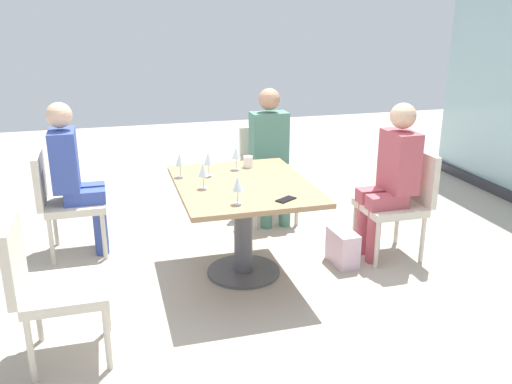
# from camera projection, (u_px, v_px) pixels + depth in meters

# --- Properties ---
(ground_plane) EXTENTS (12.00, 12.00, 0.00)m
(ground_plane) POSITION_uv_depth(u_px,v_px,m) (244.00, 273.00, 4.20)
(ground_plane) COLOR #A89E8E
(dining_table_main) EXTENTS (1.21, 0.96, 0.73)m
(dining_table_main) POSITION_uv_depth(u_px,v_px,m) (243.00, 206.00, 4.02)
(dining_table_main) COLOR #997551
(dining_table_main) RESTS_ON ground_plane
(chair_near_window) EXTENTS (0.46, 0.51, 0.87)m
(chair_near_window) POSITION_uv_depth(u_px,v_px,m) (401.00, 197.00, 4.38)
(chair_near_window) COLOR beige
(chair_near_window) RESTS_ON ground_plane
(chair_front_left) EXTENTS (0.46, 0.50, 0.87)m
(chair_front_left) POSITION_uv_depth(u_px,v_px,m) (62.00, 197.00, 4.38)
(chair_front_left) COLOR beige
(chair_front_left) RESTS_ON ground_plane
(chair_far_left) EXTENTS (0.50, 0.46, 0.87)m
(chair_far_left) POSITION_uv_depth(u_px,v_px,m) (267.00, 168.00, 5.19)
(chair_far_left) COLOR beige
(chair_far_left) RESTS_ON ground_plane
(chair_front_right) EXTENTS (0.46, 0.50, 0.87)m
(chair_front_right) POSITION_uv_depth(u_px,v_px,m) (47.00, 281.00, 3.02)
(chair_front_right) COLOR beige
(chair_front_right) RESTS_ON ground_plane
(person_near_window) EXTENTS (0.34, 0.39, 1.26)m
(person_near_window) POSITION_uv_depth(u_px,v_px,m) (391.00, 174.00, 4.28)
(person_near_window) COLOR #B24C56
(person_near_window) RESTS_ON ground_plane
(person_front_left) EXTENTS (0.34, 0.39, 1.26)m
(person_front_left) POSITION_uv_depth(u_px,v_px,m) (74.00, 172.00, 4.34)
(person_front_left) COLOR #384C9E
(person_front_left) RESTS_ON ground_plane
(person_far_left) EXTENTS (0.39, 0.34, 1.26)m
(person_far_left) POSITION_uv_depth(u_px,v_px,m) (271.00, 150.00, 5.03)
(person_far_left) COLOR #4C7F6B
(person_far_left) RESTS_ON ground_plane
(wine_glass_0) EXTENTS (0.07, 0.07, 0.18)m
(wine_glass_0) POSITION_uv_depth(u_px,v_px,m) (208.00, 159.00, 4.09)
(wine_glass_0) COLOR silver
(wine_glass_0) RESTS_ON dining_table_main
(wine_glass_1) EXTENTS (0.07, 0.07, 0.18)m
(wine_glass_1) POSITION_uv_depth(u_px,v_px,m) (180.00, 160.00, 4.06)
(wine_glass_1) COLOR silver
(wine_glass_1) RESTS_ON dining_table_main
(wine_glass_2) EXTENTS (0.07, 0.07, 0.18)m
(wine_glass_2) POSITION_uv_depth(u_px,v_px,m) (236.00, 153.00, 4.25)
(wine_glass_2) COLOR silver
(wine_glass_2) RESTS_ON dining_table_main
(wine_glass_3) EXTENTS (0.07, 0.07, 0.18)m
(wine_glass_3) POSITION_uv_depth(u_px,v_px,m) (238.00, 185.00, 3.49)
(wine_glass_3) COLOR silver
(wine_glass_3) RESTS_ON dining_table_main
(wine_glass_4) EXTENTS (0.07, 0.07, 0.18)m
(wine_glass_4) POSITION_uv_depth(u_px,v_px,m) (203.00, 171.00, 3.80)
(wine_glass_4) COLOR silver
(wine_glass_4) RESTS_ON dining_table_main
(coffee_cup) EXTENTS (0.08, 0.08, 0.09)m
(coffee_cup) POSITION_uv_depth(u_px,v_px,m) (248.00, 162.00, 4.35)
(coffee_cup) COLOR white
(coffee_cup) RESTS_ON dining_table_main
(cell_phone_on_table) EXTENTS (0.14, 0.16, 0.01)m
(cell_phone_on_table) POSITION_uv_depth(u_px,v_px,m) (286.00, 199.00, 3.60)
(cell_phone_on_table) COLOR black
(cell_phone_on_table) RESTS_ON dining_table_main
(handbag_0) EXTENTS (0.31, 0.18, 0.28)m
(handbag_0) POSITION_uv_depth(u_px,v_px,m) (343.00, 248.00, 4.30)
(handbag_0) COLOR beige
(handbag_0) RESTS_ON ground_plane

